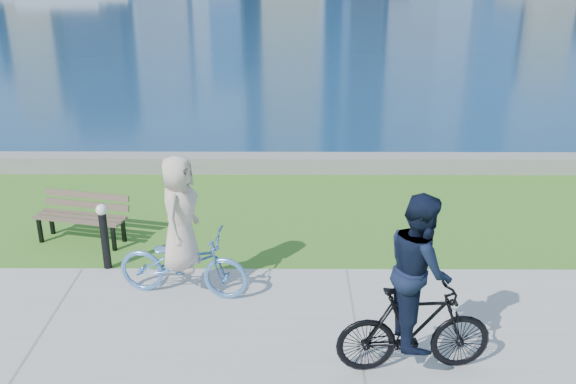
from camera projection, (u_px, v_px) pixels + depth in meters
name	position (u px, v px, depth m)	size (l,w,h in m)	color
ground	(357.00, 337.00, 8.07)	(320.00, 320.00, 0.00)	#356C1C
concrete_path	(357.00, 337.00, 8.07)	(80.00, 3.50, 0.02)	#9F9F9A
seawall	(330.00, 163.00, 13.77)	(90.00, 0.50, 0.35)	slate
park_bench	(83.00, 213.00, 10.51)	(1.59, 0.84, 0.78)	black
bollard_lamp	(104.00, 232.00, 9.53)	(0.17, 0.17, 1.06)	black
cyclist_woman	(182.00, 245.00, 8.75)	(0.95, 1.93, 2.04)	#5991D8
cyclist_man	(417.00, 300.00, 7.12)	(0.71, 1.81, 2.18)	black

